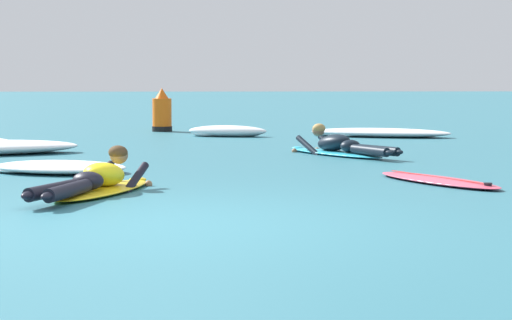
{
  "coord_description": "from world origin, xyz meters",
  "views": [
    {
      "loc": [
        0.61,
        -8.07,
        1.27
      ],
      "look_at": [
        1.0,
        4.28,
        0.16
      ],
      "focal_mm": 65.98,
      "sensor_mm": 36.0,
      "label": 1
    }
  ],
  "objects": [
    {
      "name": "whitewater_mid_right",
      "position": [
        0.64,
        11.7,
        0.11
      ],
      "size": [
        1.79,
        1.02,
        0.24
      ],
      "color": "white",
      "rests_on": "ground"
    },
    {
      "name": "surfer_far",
      "position": [
        2.43,
        6.87,
        0.14
      ],
      "size": [
        1.7,
        2.43,
        0.55
      ],
      "color": "#2DB2D1",
      "rests_on": "ground"
    },
    {
      "name": "ground_plane",
      "position": [
        0.0,
        10.0,
        0.0
      ],
      "size": [
        120.0,
        120.0,
        0.0
      ],
      "primitive_type": "plane",
      "color": "#2D6B7A"
    },
    {
      "name": "whitewater_far_band",
      "position": [
        3.84,
        11.48,
        0.09
      ],
      "size": [
        3.1,
        1.85,
        0.18
      ],
      "color": "white",
      "rests_on": "ground"
    },
    {
      "name": "surfer_near",
      "position": [
        -0.78,
        2.02,
        0.14
      ],
      "size": [
        1.2,
        2.5,
        0.54
      ],
      "color": "yellow",
      "rests_on": "ground"
    },
    {
      "name": "channel_marker_buoy",
      "position": [
        -0.86,
        13.6,
        0.4
      ],
      "size": [
        0.46,
        0.46,
        1.0
      ],
      "color": "#EA5B0F",
      "rests_on": "ground"
    },
    {
      "name": "whitewater_mid_left",
      "position": [
        -1.58,
        4.34,
        0.07
      ],
      "size": [
        2.06,
        1.57,
        0.15
      ],
      "color": "white",
      "rests_on": "ground"
    },
    {
      "name": "drifting_surfboard",
      "position": [
        3.14,
        2.96,
        0.03
      ],
      "size": [
        1.44,
        2.07,
        0.16
      ],
      "color": "#E54C66",
      "rests_on": "ground"
    }
  ]
}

